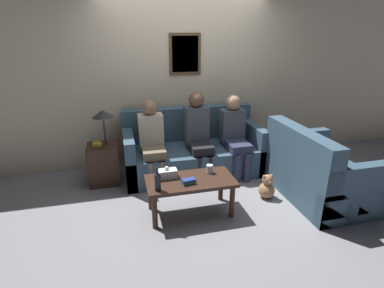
% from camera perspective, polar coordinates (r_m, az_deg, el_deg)
% --- Properties ---
extents(ground_plane, '(16.00, 16.00, 0.00)m').
position_cam_1_polar(ground_plane, '(4.20, 1.93, -8.08)').
color(ground_plane, gray).
extents(wall_back, '(9.00, 0.08, 2.60)m').
position_cam_1_polar(wall_back, '(4.75, -1.40, 11.99)').
color(wall_back, beige).
rests_on(wall_back, ground_plane).
extents(couch_main, '(2.02, 0.94, 0.93)m').
position_cam_1_polar(couch_main, '(4.56, 0.04, -1.34)').
color(couch_main, '#385166').
rests_on(couch_main, ground_plane).
extents(couch_side, '(0.94, 1.33, 0.93)m').
position_cam_1_polar(couch_side, '(4.17, 22.84, -5.25)').
color(couch_side, '#385166').
rests_on(couch_side, ground_plane).
extents(coffee_table, '(1.01, 0.51, 0.44)m').
position_cam_1_polar(coffee_table, '(3.46, -0.32, -7.77)').
color(coffee_table, '#382319').
rests_on(coffee_table, ground_plane).
extents(side_table_with_lamp, '(0.42, 0.42, 1.05)m').
position_cam_1_polar(side_table_with_lamp, '(4.37, -16.41, -2.93)').
color(side_table_with_lamp, '#382319').
rests_on(side_table_with_lamp, ground_plane).
extents(wine_bottle, '(0.07, 0.07, 0.27)m').
position_cam_1_polar(wine_bottle, '(3.18, -6.55, -7.19)').
color(wine_bottle, black).
rests_on(wine_bottle, coffee_table).
extents(drinking_glass, '(0.08, 0.08, 0.10)m').
position_cam_1_polar(drinking_glass, '(3.57, 3.38, -4.76)').
color(drinking_glass, silver).
rests_on(drinking_glass, coffee_table).
extents(book_stack, '(0.16, 0.10, 0.06)m').
position_cam_1_polar(book_stack, '(3.33, -0.65, -7.13)').
color(book_stack, '#237547').
rests_on(book_stack, coffee_table).
extents(tissue_box, '(0.23, 0.12, 0.15)m').
position_cam_1_polar(tissue_box, '(3.46, -4.81, -5.63)').
color(tissue_box, silver).
rests_on(tissue_box, coffee_table).
extents(person_left, '(0.34, 0.58, 1.15)m').
position_cam_1_polar(person_left, '(4.19, -7.63, 0.98)').
color(person_left, '#756651').
rests_on(person_left, ground_plane).
extents(person_middle, '(0.34, 0.60, 1.22)m').
position_cam_1_polar(person_middle, '(4.31, 1.17, 2.23)').
color(person_middle, black).
rests_on(person_middle, ground_plane).
extents(person_right, '(0.34, 0.63, 1.16)m').
position_cam_1_polar(person_right, '(4.43, 8.10, 2.21)').
color(person_right, '#2D334C').
rests_on(person_right, ground_plane).
extents(teddy_bear, '(0.21, 0.21, 0.33)m').
position_cam_1_polar(teddy_bear, '(3.99, 14.05, -8.08)').
color(teddy_bear, '#A87A51').
rests_on(teddy_bear, ground_plane).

